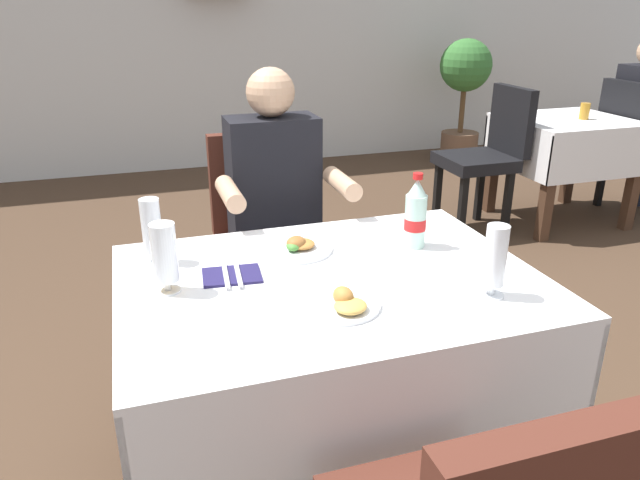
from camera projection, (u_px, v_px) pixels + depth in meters
The scene contains 15 objects.
main_dining_table at pixel (330, 326), 1.82m from camera, with size 1.22×0.90×0.74m.
chair_far_diner_seat at pixel (267, 235), 2.57m from camera, with size 0.44×0.50×0.97m.
seated_diner_far at pixel (277, 208), 2.43m from camera, with size 0.50×0.46×1.26m.
plate_near_camera at pixel (343, 303), 1.58m from camera, with size 0.22×0.22×0.06m.
plate_far_diner at pixel (297, 247), 1.94m from camera, with size 0.24×0.24×0.05m.
beer_glass_left at pixel (152, 228), 1.82m from camera, with size 0.07×0.07×0.21m.
beer_glass_middle at pixel (495, 260), 1.61m from camera, with size 0.07×0.07×0.21m.
beer_glass_right at pixel (165, 258), 1.64m from camera, with size 0.07×0.07×0.20m.
cola_bottle_primary at pixel (416, 215), 1.95m from camera, with size 0.07×0.07×0.25m.
napkin_cutlery_set at pixel (232, 275), 1.76m from camera, with size 0.18×0.19×0.01m.
background_dining_table at pixel (564, 147), 4.19m from camera, with size 0.82×0.75×0.74m.
background_chair_left at pixel (488, 151), 4.01m from camera, with size 0.50×0.44×0.97m.
background_chair_right at pixel (635, 139), 4.36m from camera, with size 0.50×0.44×0.97m.
background_table_tumbler at pixel (585, 111), 4.07m from camera, with size 0.06×0.06×0.11m, color #C68928.
potted_plant_corner at pixel (464, 86), 5.74m from camera, with size 0.49×0.49×1.17m.
Camera 1 is at (-0.64, -1.41, 1.50)m, focal length 33.66 mm.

